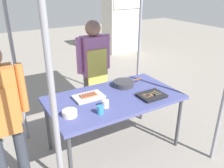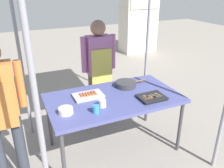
# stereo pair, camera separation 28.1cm
# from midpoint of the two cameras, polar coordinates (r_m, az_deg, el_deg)

# --- Properties ---
(ground_plane) EXTENTS (18.00, 18.00, 0.00)m
(ground_plane) POSITION_cam_midpoint_polar(r_m,az_deg,el_deg) (3.24, 2.94, -15.15)
(ground_plane) COLOR gray
(stall_table) EXTENTS (1.60, 0.90, 0.75)m
(stall_table) POSITION_cam_midpoint_polar(r_m,az_deg,el_deg) (2.85, 3.23, -4.16)
(stall_table) COLOR #4C518C
(stall_table) RESTS_ON ground
(tray_grilled_sausages) EXTENTS (0.36, 0.23, 0.05)m
(tray_grilled_sausages) POSITION_cam_midpoint_polar(r_m,az_deg,el_deg) (2.82, -2.98, -2.88)
(tray_grilled_sausages) COLOR silver
(tray_grilled_sausages) RESTS_ON stall_table
(tray_meat_skewers) EXTENTS (0.32, 0.25, 0.04)m
(tray_meat_skewers) POSITION_cam_midpoint_polar(r_m,az_deg,el_deg) (2.84, 12.46, -3.27)
(tray_meat_skewers) COLOR black
(tray_meat_skewers) RESTS_ON stall_table
(cooking_wok) EXTENTS (0.43, 0.27, 0.07)m
(cooking_wok) POSITION_cam_midpoint_polar(r_m,az_deg,el_deg) (3.10, 6.02, -0.05)
(cooking_wok) COLOR #38383A
(cooking_wok) RESTS_ON stall_table
(condiment_bowl) EXTENTS (0.16, 0.16, 0.06)m
(condiment_bowl) POSITION_cam_midpoint_polar(r_m,az_deg,el_deg) (2.49, -8.06, -6.56)
(condiment_bowl) COLOR silver
(condiment_bowl) RESTS_ON stall_table
(drink_cup_near_edge) EXTENTS (0.07, 0.07, 0.09)m
(drink_cup_near_edge) POSITION_cam_midpoint_polar(r_m,az_deg,el_deg) (2.47, -0.72, -6.23)
(drink_cup_near_edge) COLOR #338CBF
(drink_cup_near_edge) RESTS_ON stall_table
(drink_cup_by_wok) EXTENTS (0.08, 0.08, 0.09)m
(drink_cup_by_wok) POSITION_cam_midpoint_polar(r_m,az_deg,el_deg) (2.59, 0.75, -4.82)
(drink_cup_by_wok) COLOR white
(drink_cup_by_wok) RESTS_ON stall_table
(vendor_woman) EXTENTS (0.52, 0.23, 1.56)m
(vendor_woman) POSITION_cam_midpoint_polar(r_m,az_deg,el_deg) (3.40, -0.83, 4.63)
(vendor_woman) COLOR #595147
(vendor_woman) RESTS_ON ground
(customer_nearby) EXTENTS (0.52, 0.23, 1.54)m
(customer_nearby) POSITION_cam_midpoint_polar(r_m,az_deg,el_deg) (2.54, -22.91, -4.53)
(customer_nearby) COLOR #333842
(customer_nearby) RESTS_ON ground
(neighbor_stall_left) EXTENTS (1.03, 0.67, 1.88)m
(neighbor_stall_left) POSITION_cam_midpoint_polar(r_m,az_deg,el_deg) (7.41, 7.55, 15.03)
(neighbor_stall_left) COLOR beige
(neighbor_stall_left) RESTS_ON ground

